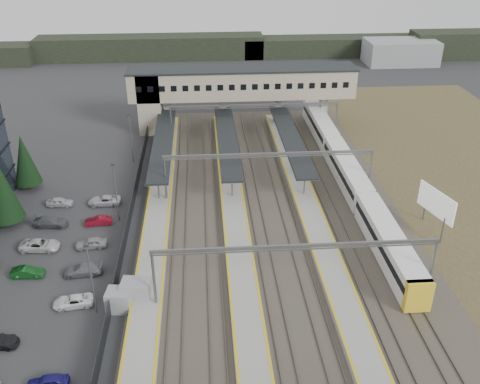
{
  "coord_description": "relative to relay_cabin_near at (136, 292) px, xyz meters",
  "views": [
    {
      "loc": [
        3.35,
        -50.7,
        35.96
      ],
      "look_at": [
        7.72,
        9.15,
        4.0
      ],
      "focal_mm": 40.0,
      "sensor_mm": 36.0,
      "label": 1
    }
  ],
  "objects": [
    {
      "name": "gantries",
      "position": [
        16.06,
        9.63,
        4.74
      ],
      "size": [
        28.4,
        62.28,
        7.17
      ],
      "color": "slate",
      "rests_on": "ground"
    },
    {
      "name": "relay_cabin_near",
      "position": [
        0.0,
        0.0,
        0.0
      ],
      "size": [
        3.26,
        2.57,
        2.51
      ],
      "color": "gray",
      "rests_on": "ground"
    },
    {
      "name": "ground",
      "position": [
        4.06,
        6.63,
        -1.25
      ],
      "size": [
        220.0,
        220.0,
        0.0
      ],
      "primitive_type": "plane",
      "color": "#2B2B2D",
      "rests_on": "ground"
    },
    {
      "name": "treeline_far",
      "position": [
        27.87,
        98.9,
        1.7
      ],
      "size": [
        170.0,
        19.0,
        7.0
      ],
      "color": "black",
      "rests_on": "ground"
    },
    {
      "name": "canopies",
      "position": [
        11.06,
        33.63,
        2.67
      ],
      "size": [
        23.1,
        30.0,
        3.28
      ],
      "color": "black",
      "rests_on": "ground"
    },
    {
      "name": "fence",
      "position": [
        -2.44,
        11.63,
        -0.25
      ],
      "size": [
        0.08,
        90.0,
        2.0
      ],
      "color": "#26282B",
      "rests_on": "ground"
    },
    {
      "name": "train",
      "position": [
        28.06,
        24.47,
        0.72
      ],
      "size": [
        2.75,
        57.51,
        3.47
      ],
      "color": "white",
      "rests_on": "ground"
    },
    {
      "name": "lampposts",
      "position": [
        -3.94,
        7.88,
        3.08
      ],
      "size": [
        0.5,
        53.25,
        8.07
      ],
      "color": "slate",
      "rests_on": "ground"
    },
    {
      "name": "relay_cabin_far",
      "position": [
        -1.64,
        -1.01,
        -0.13
      ],
      "size": [
        2.67,
        2.32,
        2.24
      ],
      "color": "gray",
      "rests_on": "ground"
    },
    {
      "name": "footbridge",
      "position": [
        11.77,
        48.63,
        6.68
      ],
      "size": [
        40.4,
        6.4,
        11.2
      ],
      "color": "tan",
      "rests_on": "ground"
    },
    {
      "name": "rail_corridor",
      "position": [
        13.4,
        11.63,
        -0.97
      ],
      "size": [
        34.0,
        90.0,
        0.92
      ],
      "color": "#3A372D",
      "rests_on": "ground"
    },
    {
      "name": "billboard",
      "position": [
        35.57,
        11.08,
        2.63
      ],
      "size": [
        1.99,
        6.37,
        5.71
      ],
      "color": "slate",
      "rests_on": "ground"
    },
    {
      "name": "car_park",
      "position": [
        -9.37,
        0.95,
        -0.65
      ],
      "size": [
        10.64,
        44.58,
        1.3
      ],
      "color": "#B8B8BC",
      "rests_on": "ground"
    }
  ]
}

